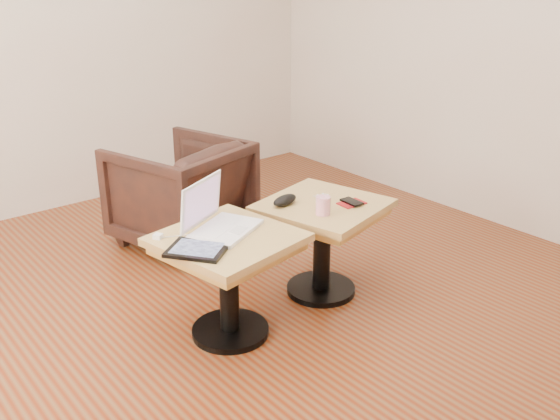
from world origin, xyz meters
TOP-DOWN VIEW (x-y plane):
  - room_shell at (0.00, 0.00)m, footprint 4.52×4.52m
  - side_table_left at (-0.06, -0.02)m, footprint 0.69×0.69m
  - side_table_right at (0.59, 0.01)m, footprint 0.72×0.72m
  - laptop at (-0.06, 0.06)m, footprint 0.43×0.39m
  - tablet at (-0.27, -0.08)m, footprint 0.31×0.33m
  - charging_adapter at (-0.33, 0.16)m, footprint 0.05×0.05m
  - glasses_case at (0.41, 0.12)m, footprint 0.18×0.10m
  - striped_cup at (0.47, -0.11)m, footprint 0.08×0.08m
  - earbuds_tangle at (0.65, 0.08)m, footprint 0.07×0.05m
  - phone_on_sleeve at (0.70, -0.10)m, footprint 0.15×0.13m
  - armchair at (0.34, 1.10)m, footprint 0.91×0.93m

SIDE VIEW (x-z plane):
  - armchair at x=0.34m, z-range 0.00..0.69m
  - side_table_left at x=-0.06m, z-range 0.14..0.68m
  - side_table_right at x=0.59m, z-range 0.14..0.68m
  - earbuds_tangle at x=0.65m, z-range 0.54..0.56m
  - phone_on_sleeve at x=0.70m, z-range 0.54..0.56m
  - tablet at x=-0.27m, z-range 0.54..0.56m
  - charging_adapter at x=-0.33m, z-range 0.54..0.56m
  - glasses_case at x=0.41m, z-range 0.54..0.59m
  - striped_cup at x=0.47m, z-range 0.54..0.64m
  - laptop at x=-0.06m, z-range 0.47..0.71m
  - room_shell at x=0.00m, z-range 0.00..2.71m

